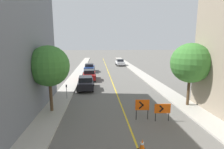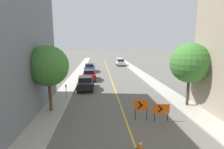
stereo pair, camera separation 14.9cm
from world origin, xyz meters
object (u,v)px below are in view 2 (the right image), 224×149
(parked_car_curb_near, at_px, (86,83))
(parking_meter_far_curb, at_px, (66,89))
(street_tree_right_near, at_px, (190,63))
(arrow_barricade_primary, at_px, (141,106))
(traffic_cone_fifth, at_px, (140,145))
(parked_car_curb_mid, at_px, (89,75))
(parked_car_curb_far, at_px, (90,68))
(arrow_barricade_secondary, at_px, (161,109))
(parked_car_opposite_side, at_px, (120,62))
(street_tree_left_near, at_px, (48,66))

(parked_car_curb_near, distance_m, parking_meter_far_curb, 4.30)
(parked_car_curb_near, distance_m, street_tree_right_near, 11.80)
(arrow_barricade_primary, bearing_deg, traffic_cone_fifth, -100.50)
(parked_car_curb_near, relative_size, parked_car_curb_mid, 1.01)
(parked_car_curb_mid, height_order, parked_car_curb_far, same)
(arrow_barricade_primary, bearing_deg, parking_meter_far_curb, 145.01)
(parked_car_curb_mid, bearing_deg, arrow_barricade_secondary, -70.23)
(arrow_barricade_primary, relative_size, parked_car_curb_far, 0.35)
(parking_meter_far_curb, bearing_deg, parked_car_curb_near, 68.11)
(traffic_cone_fifth, relative_size, parked_car_curb_near, 0.15)
(arrow_barricade_primary, distance_m, street_tree_right_near, 5.96)
(parked_car_opposite_side, bearing_deg, street_tree_right_near, -86.41)
(parked_car_curb_far, height_order, street_tree_right_near, street_tree_right_near)
(arrow_barricade_secondary, relative_size, parked_car_curb_far, 0.29)
(parked_car_curb_near, relative_size, street_tree_left_near, 0.84)
(parked_car_opposite_side, height_order, street_tree_left_near, street_tree_left_near)
(parking_meter_far_curb, distance_m, street_tree_left_near, 4.03)
(arrow_barricade_secondary, bearing_deg, parked_car_curb_far, 108.54)
(arrow_barricade_primary, xyz_separation_m, parked_car_opposite_side, (2.40, 31.05, -0.26))
(parked_car_opposite_side, distance_m, street_tree_left_near, 30.64)
(parked_car_curb_far, bearing_deg, parking_meter_far_curb, -93.35)
(street_tree_left_near, bearing_deg, parked_car_curb_near, 71.74)
(parked_car_curb_mid, distance_m, parking_meter_far_curb, 9.55)
(traffic_cone_fifth, xyz_separation_m, street_tree_left_near, (-5.97, 5.69, 3.43))
(arrow_barricade_primary, xyz_separation_m, arrow_barricade_secondary, (1.38, -0.34, -0.17))
(arrow_barricade_primary, distance_m, parking_meter_far_curb, 7.97)
(parked_car_opposite_side, relative_size, street_tree_left_near, 0.83)
(parking_meter_far_curb, bearing_deg, arrow_barricade_secondary, -35.11)
(arrow_barricade_primary, height_order, street_tree_right_near, street_tree_right_near)
(arrow_barricade_secondary, height_order, street_tree_left_near, street_tree_left_near)
(arrow_barricade_primary, xyz_separation_m, parked_car_curb_far, (-4.72, 22.07, -0.26))
(arrow_barricade_primary, bearing_deg, parked_car_curb_mid, 110.86)
(parked_car_curb_far, xyz_separation_m, street_tree_right_near, (9.42, -19.69, 3.04))
(parked_car_curb_far, height_order, street_tree_left_near, street_tree_left_near)
(parked_car_curb_near, relative_size, street_tree_right_near, 0.81)
(parked_car_opposite_side, xyz_separation_m, street_tree_left_near, (-9.31, -29.04, 2.96))
(traffic_cone_fifth, height_order, street_tree_left_near, street_tree_left_near)
(parked_car_curb_far, xyz_separation_m, street_tree_left_near, (-2.19, -20.07, 2.96))
(arrow_barricade_secondary, relative_size, parked_car_curb_mid, 0.29)
(parked_car_curb_far, bearing_deg, street_tree_left_near, -94.58)
(arrow_barricade_secondary, height_order, parked_car_curb_near, parked_car_curb_near)
(traffic_cone_fifth, xyz_separation_m, parked_car_curb_far, (-3.78, 25.76, 0.47))
(arrow_barricade_secondary, bearing_deg, street_tree_right_near, 42.63)
(traffic_cone_fifth, xyz_separation_m, parked_car_curb_near, (-3.67, 12.65, 0.47))
(parked_car_curb_far, bearing_deg, traffic_cone_fifth, -80.01)
(parked_car_curb_near, bearing_deg, parked_car_curb_far, 87.86)
(arrow_barricade_secondary, relative_size, parked_car_curb_near, 0.29)
(parked_car_curb_near, relative_size, parked_car_opposite_side, 1.01)
(parked_car_opposite_side, relative_size, parking_meter_far_curb, 3.02)
(parked_car_curb_near, height_order, street_tree_right_near, street_tree_right_near)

